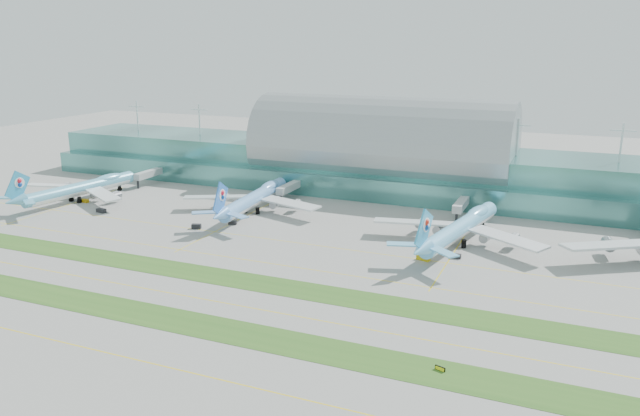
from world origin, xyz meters
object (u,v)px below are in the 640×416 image
at_px(airliner_a, 82,187).
at_px(airliner_c, 461,226).
at_px(taxiway_sign_east, 440,369).
at_px(terminal, 381,159).
at_px(airliner_b, 255,197).

relative_size(airliner_a, airliner_c, 0.96).
bearing_deg(airliner_a, taxiway_sign_east, -17.37).
distance_m(airliner_a, taxiway_sign_east, 195.39).
height_order(terminal, airliner_b, terminal).
relative_size(terminal, taxiway_sign_east, 142.12).
relative_size(airliner_a, taxiway_sign_east, 28.12).
xyz_separation_m(terminal, taxiway_sign_east, (62.11, -155.54, -13.72)).
bearing_deg(taxiway_sign_east, airliner_b, 152.43).
bearing_deg(terminal, airliner_c, -53.38).
bearing_deg(terminal, airliner_b, -121.69).
bearing_deg(taxiway_sign_east, airliner_a, 171.92).
bearing_deg(airliner_b, taxiway_sign_east, -49.55).
relative_size(airliner_b, taxiway_sign_east, 28.61).
height_order(airliner_b, airliner_c, airliner_c).
relative_size(terminal, airliner_c, 4.83).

